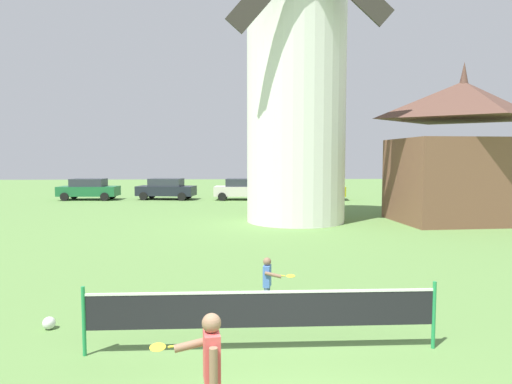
# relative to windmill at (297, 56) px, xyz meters

# --- Properties ---
(windmill) EXTENTS (7.38, 5.44, 15.53)m
(windmill) POSITION_rel_windmill_xyz_m (0.00, 0.00, 0.00)
(windmill) COLOR white
(windmill) RESTS_ON ground_plane
(tennis_net) EXTENTS (5.62, 0.06, 1.10)m
(tennis_net) POSITION_rel_windmill_xyz_m (-2.55, -14.55, -7.24)
(tennis_net) COLOR #238E4C
(tennis_net) RESTS_ON ground_plane
(player_near) EXTENTS (0.81, 0.47, 1.40)m
(player_near) POSITION_rel_windmill_xyz_m (-3.26, -16.70, -7.13)
(player_near) COLOR #9E937F
(player_near) RESTS_ON ground_plane
(player_far) EXTENTS (0.66, 0.59, 1.08)m
(player_far) POSITION_rel_windmill_xyz_m (-2.30, -12.63, -7.31)
(player_far) COLOR slate
(player_far) RESTS_ON ground_plane
(stray_ball) EXTENTS (0.22, 0.22, 0.22)m
(stray_ball) POSITION_rel_windmill_xyz_m (-6.33, -13.42, -7.81)
(stray_ball) COLOR silver
(stray_ball) RESTS_ON ground_plane
(parked_car_green) EXTENTS (4.30, 2.03, 1.56)m
(parked_car_green) POSITION_rel_windmill_xyz_m (-13.69, 11.82, -7.12)
(parked_car_green) COLOR #1E6638
(parked_car_green) RESTS_ON ground_plane
(parked_car_black) EXTENTS (4.45, 2.44, 1.56)m
(parked_car_black) POSITION_rel_windmill_xyz_m (-8.03, 11.86, -7.12)
(parked_car_black) COLOR #1E232D
(parked_car_black) RESTS_ON ground_plane
(parked_car_cream) EXTENTS (4.04, 2.14, 1.56)m
(parked_car_cream) POSITION_rel_windmill_xyz_m (-2.46, 11.31, -7.12)
(parked_car_cream) COLOR silver
(parked_car_cream) RESTS_ON ground_plane
(parked_car_mustard) EXTENTS (4.06, 2.29, 1.56)m
(parked_car_mustard) POSITION_rel_windmill_xyz_m (3.22, 11.02, -7.12)
(parked_car_mustard) COLOR #999919
(parked_car_mustard) RESTS_ON ground_plane
(chapel) EXTENTS (6.57, 5.00, 7.60)m
(chapel) POSITION_rel_windmill_xyz_m (7.88, -0.59, -4.65)
(chapel) COLOR brown
(chapel) RESTS_ON ground_plane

